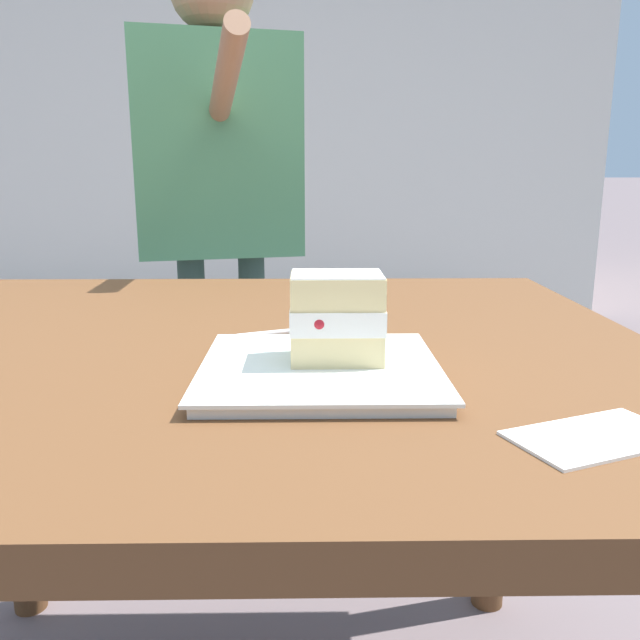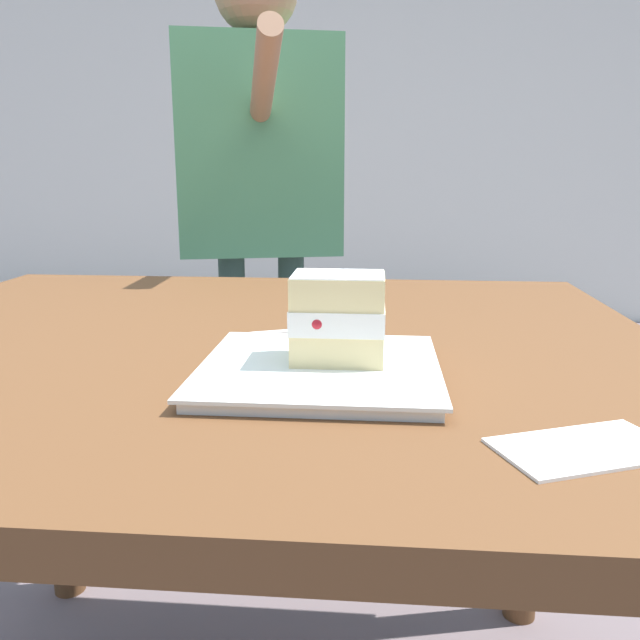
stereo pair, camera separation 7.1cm
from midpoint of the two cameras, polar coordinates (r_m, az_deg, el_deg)
The scene contains 7 objects.
patio_table at distance 0.93m, azimuth -10.29°, elevation -7.93°, with size 1.16×1.00×0.74m.
dessert_plate at distance 0.72m, azimuth -2.81°, elevation -4.44°, with size 0.26×0.26×0.02m.
cake_slice at distance 0.72m, azimuth -1.33°, elevation 0.22°, with size 0.10×0.09×0.10m.
dessert_fork at distance 0.92m, azimuth -3.66°, elevation -0.91°, with size 0.16×0.08×0.01m.
paper_napkin at distance 0.60m, azimuth 19.97°, elevation -9.69°, with size 0.17×0.13×0.00m.
diner_person at distance 1.69m, azimuth -10.18°, elevation 13.77°, with size 0.44×0.56×1.49m.
patio_building at distance 5.65m, azimuth -9.63°, elevation 19.14°, with size 5.37×2.57×3.16m.
Camera 1 is at (-0.12, 0.86, 0.97)m, focal length 36.49 mm.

